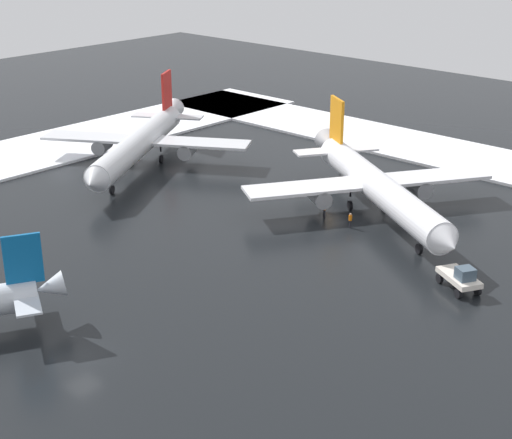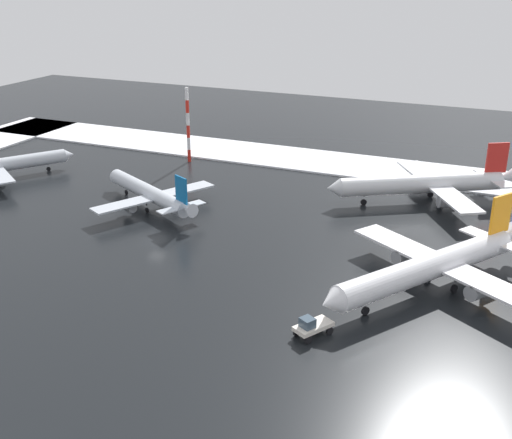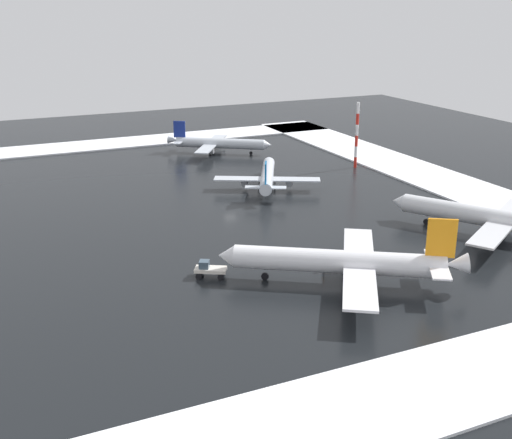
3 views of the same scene
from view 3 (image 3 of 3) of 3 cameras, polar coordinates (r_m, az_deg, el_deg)
name	(u,v)px [view 3 (image 3 of 3)]	position (r m, az deg, el deg)	size (l,w,h in m)	color
ground_plane	(230,206)	(126.50, -2.31, 1.19)	(240.00, 240.00, 0.00)	black
snow_bank_far	(433,178)	(151.73, 15.47, 3.60)	(152.00, 16.00, 0.37)	white
snow_bank_left	(468,377)	(74.25, 18.30, -13.17)	(14.00, 116.00, 0.37)	white
snow_bank_right	(142,141)	(188.27, -10.14, 6.87)	(14.00, 116.00, 0.37)	white
airplane_far_rear	(344,262)	(91.48, 7.84, -3.75)	(26.90, 31.35, 10.49)	white
airplane_parked_starboard	(491,218)	(116.20, 20.14, 0.16)	(31.00, 26.56, 10.30)	silver
airplane_parked_portside	(267,176)	(138.03, 1.01, 3.88)	(25.31, 21.57, 8.13)	silver
airplane_distant_tail	(218,143)	(170.64, -3.43, 6.79)	(21.07, 24.50, 8.33)	silver
pushback_tug	(209,269)	(94.20, -4.21, -4.38)	(4.19, 5.09, 2.50)	silver
ground_crew_mid_apron	(323,266)	(96.30, 6.01, -4.10)	(0.36, 0.36, 1.71)	black
ground_crew_beside_wing	(349,263)	(97.78, 8.26, -3.83)	(0.36, 0.36, 1.71)	black
antenna_mast	(357,135)	(156.28, 8.94, 7.39)	(0.70, 0.70, 15.77)	red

